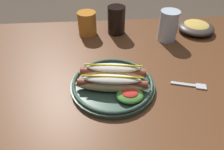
{
  "coord_description": "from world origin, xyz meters",
  "views": [
    {
      "loc": [
        -0.11,
        -0.63,
        1.24
      ],
      "look_at": [
        -0.06,
        -0.05,
        0.77
      ],
      "focal_mm": 34.33,
      "sensor_mm": 36.0,
      "label": 1
    }
  ],
  "objects_px": {
    "side_bowl": "(196,27)",
    "soda_cup": "(116,20)",
    "fork": "(192,85)",
    "extra_cup": "(87,23)",
    "hot_dog_plate": "(113,82)",
    "water_cup": "(168,26)"
  },
  "relations": [
    {
      "from": "hot_dog_plate",
      "to": "soda_cup",
      "type": "height_order",
      "value": "soda_cup"
    },
    {
      "from": "hot_dog_plate",
      "to": "extra_cup",
      "type": "xyz_separation_m",
      "value": [
        -0.09,
        0.39,
        0.03
      ]
    },
    {
      "from": "side_bowl",
      "to": "soda_cup",
      "type": "bearing_deg",
      "value": 177.19
    },
    {
      "from": "hot_dog_plate",
      "to": "water_cup",
      "type": "bearing_deg",
      "value": 49.1
    },
    {
      "from": "extra_cup",
      "to": "side_bowl",
      "type": "bearing_deg",
      "value": -1.88
    },
    {
      "from": "hot_dog_plate",
      "to": "side_bowl",
      "type": "distance_m",
      "value": 0.57
    },
    {
      "from": "hot_dog_plate",
      "to": "fork",
      "type": "distance_m",
      "value": 0.27
    },
    {
      "from": "water_cup",
      "to": "extra_cup",
      "type": "height_order",
      "value": "water_cup"
    },
    {
      "from": "extra_cup",
      "to": "side_bowl",
      "type": "relative_size",
      "value": 0.63
    },
    {
      "from": "water_cup",
      "to": "side_bowl",
      "type": "relative_size",
      "value": 0.8
    },
    {
      "from": "fork",
      "to": "side_bowl",
      "type": "bearing_deg",
      "value": 83.7
    },
    {
      "from": "extra_cup",
      "to": "hot_dog_plate",
      "type": "bearing_deg",
      "value": -76.91
    },
    {
      "from": "hot_dog_plate",
      "to": "side_bowl",
      "type": "bearing_deg",
      "value": 40.94
    },
    {
      "from": "soda_cup",
      "to": "side_bowl",
      "type": "distance_m",
      "value": 0.39
    },
    {
      "from": "hot_dog_plate",
      "to": "side_bowl",
      "type": "relative_size",
      "value": 1.68
    },
    {
      "from": "side_bowl",
      "to": "fork",
      "type": "bearing_deg",
      "value": -112.57
    },
    {
      "from": "water_cup",
      "to": "hot_dog_plate",
      "type": "bearing_deg",
      "value": -130.9
    },
    {
      "from": "water_cup",
      "to": "extra_cup",
      "type": "xyz_separation_m",
      "value": [
        -0.36,
        0.08,
        -0.01
      ]
    },
    {
      "from": "soda_cup",
      "to": "extra_cup",
      "type": "bearing_deg",
      "value": -179.26
    },
    {
      "from": "hot_dog_plate",
      "to": "water_cup",
      "type": "xyz_separation_m",
      "value": [
        0.27,
        0.31,
        0.04
      ]
    },
    {
      "from": "fork",
      "to": "extra_cup",
      "type": "height_order",
      "value": "extra_cup"
    },
    {
      "from": "hot_dog_plate",
      "to": "extra_cup",
      "type": "height_order",
      "value": "extra_cup"
    }
  ]
}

